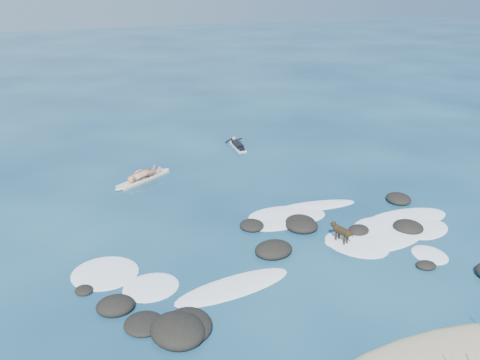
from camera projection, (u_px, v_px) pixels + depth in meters
name	position (u px, v px, depth m)	size (l,w,h in m)	color
ground	(283.00, 242.00, 18.90)	(160.00, 160.00, 0.00)	#0A2642
reef_rocks	(296.00, 266.00, 17.12)	(14.43, 7.92, 0.61)	black
breaking_foam	(319.00, 238.00, 19.11)	(14.40, 6.76, 0.12)	white
standing_surfer_rig	(142.00, 164.00, 24.22)	(3.10, 1.95, 1.93)	beige
paddling_surfer_rig	(237.00, 145.00, 29.02)	(0.99, 2.24, 0.39)	silver
dog	(341.00, 231.00, 18.65)	(0.42, 1.11, 0.71)	black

